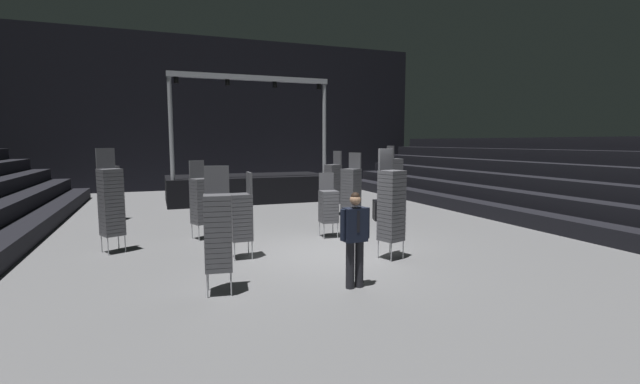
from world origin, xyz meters
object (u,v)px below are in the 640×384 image
object	(u,v)px
chair_stack_front_right	(391,204)
chair_stack_mid_right	(218,231)
stage_riser	(248,186)
chair_stack_rear_left	(328,205)
chair_stack_aisle_left	(351,191)
man_with_tie	(355,234)
chair_stack_mid_left	(111,201)
equipment_road_case	(387,210)
chair_stack_rear_centre	(394,179)
chair_stack_rear_right	(201,200)
chair_stack_front_left	(333,183)
chair_stack_mid_centre	(110,186)
chair_stack_aisle_right	(241,216)

from	to	relation	value
chair_stack_front_right	chair_stack_mid_right	bearing A→B (deg)	-4.43
stage_riser	chair_stack_rear_left	xyz separation A→B (m)	(0.59, -7.94, 0.23)
chair_stack_aisle_left	man_with_tie	bearing A→B (deg)	124.68
chair_stack_mid_left	equipment_road_case	world-z (taller)	chair_stack_mid_left
chair_stack_rear_centre	chair_stack_front_right	bearing A→B (deg)	-34.01
stage_riser	chair_stack_rear_right	world-z (taller)	stage_riser
chair_stack_front_left	chair_stack_rear_centre	bearing A→B (deg)	-105.42
chair_stack_mid_centre	chair_stack_rear_right	world-z (taller)	chair_stack_mid_centre
chair_stack_front_left	chair_stack_mid_centre	world-z (taller)	same
chair_stack_rear_centre	chair_stack_mid_centre	bearing A→B (deg)	-102.24
chair_stack_rear_right	chair_stack_aisle_right	distance (m)	2.37
man_with_tie	chair_stack_rear_left	size ratio (longest dim) A/B	0.98
chair_stack_mid_centre	chair_stack_aisle_left	size ratio (longest dim) A/B	1.00
man_with_tie	chair_stack_aisle_right	bearing A→B (deg)	-64.30
chair_stack_mid_left	chair_stack_aisle_left	world-z (taller)	chair_stack_mid_left
chair_stack_rear_left	man_with_tie	bearing A→B (deg)	77.78
stage_riser	chair_stack_mid_right	world-z (taller)	stage_riser
chair_stack_rear_left	chair_stack_aisle_right	xyz separation A→B (m)	(-2.56, -1.31, 0.08)
man_with_tie	chair_stack_rear_left	world-z (taller)	chair_stack_rear_left
man_with_tie	chair_stack_rear_centre	distance (m)	8.74
chair_stack_rear_left	chair_stack_rear_centre	world-z (taller)	chair_stack_rear_centre
chair_stack_front_left	chair_stack_mid_centre	distance (m)	7.28
chair_stack_mid_left	chair_stack_rear_right	bearing A→B (deg)	174.41
chair_stack_front_left	equipment_road_case	distance (m)	2.14
chair_stack_mid_centre	chair_stack_rear_centre	xyz separation A→B (m)	(9.54, -1.52, 0.08)
stage_riser	chair_stack_front_right	distance (m)	10.50
chair_stack_aisle_left	chair_stack_aisle_right	distance (m)	4.18
chair_stack_aisle_left	chair_stack_aisle_right	world-z (taller)	chair_stack_aisle_left
chair_stack_rear_right	chair_stack_rear_centre	distance (m)	7.42
chair_stack_front_right	chair_stack_mid_centre	bearing A→B (deg)	-67.80
chair_stack_front_right	chair_stack_mid_centre	world-z (taller)	chair_stack_front_right
chair_stack_rear_centre	equipment_road_case	xyz separation A→B (m)	(-1.13, -1.52, -0.88)
chair_stack_rear_right	stage_riser	bearing A→B (deg)	-132.44
chair_stack_rear_right	chair_stack_aisle_left	size ratio (longest dim) A/B	0.92
chair_stack_aisle_right	equipment_road_case	size ratio (longest dim) A/B	2.09
man_with_tie	chair_stack_front_left	world-z (taller)	chair_stack_front_left
stage_riser	chair_stack_mid_centre	bearing A→B (deg)	-147.85
chair_stack_rear_left	equipment_road_case	xyz separation A→B (m)	(2.76, 1.71, -0.54)
chair_stack_rear_centre	chair_stack_aisle_right	bearing A→B (deg)	-57.93
chair_stack_aisle_left	chair_stack_mid_right	bearing A→B (deg)	102.65
equipment_road_case	man_with_tie	bearing A→B (deg)	-124.10
chair_stack_front_left	equipment_road_case	xyz separation A→B (m)	(1.30, -1.50, -0.79)
stage_riser	chair_stack_mid_right	size ratio (longest dim) A/B	3.12
chair_stack_front_left	chair_stack_mid_right	xyz separation A→B (m)	(-4.78, -6.61, -0.04)
chair_stack_rear_left	chair_stack_rear_right	distance (m)	3.34
man_with_tie	chair_stack_mid_right	bearing A→B (deg)	-17.30
man_with_tie	chair_stack_front_left	distance (m)	7.60
chair_stack_rear_centre	equipment_road_case	bearing A→B (deg)	-39.68
chair_stack_mid_centre	chair_stack_aisle_right	size ratio (longest dim) A/B	1.18
chair_stack_front_right	chair_stack_mid_left	world-z (taller)	same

